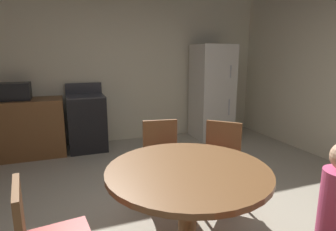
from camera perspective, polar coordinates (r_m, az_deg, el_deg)
wall_back at (r=5.16m, az=-11.67°, el=9.64°), size 6.09×0.12×2.70m
oven_range at (r=4.83m, az=-16.33°, el=-1.35°), size 0.60×0.60×1.10m
refrigerator at (r=5.38m, az=8.99°, el=4.80°), size 0.68×0.68×1.76m
microwave at (r=4.78m, az=-28.99°, el=4.34°), size 0.44×0.32×0.26m
dining_table at (r=2.11m, az=4.08°, el=-14.70°), size 1.19×1.19×0.76m
chair_north at (r=3.02m, az=-1.22°, el=-8.27°), size 0.45×0.45×0.87m
chair_northeast at (r=3.00m, az=10.66°, el=-8.56°), size 0.57×0.57×0.87m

